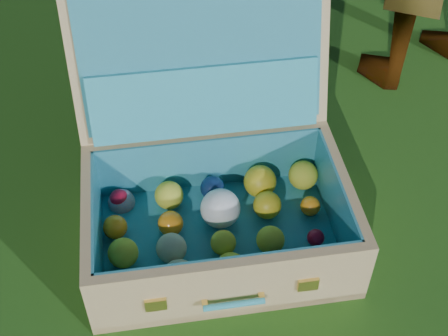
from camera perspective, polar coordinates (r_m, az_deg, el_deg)
ground at (r=1.64m, az=5.86°, el=-4.16°), size 60.00×60.00×0.00m
stray_ball at (r=1.64m, az=-9.35°, el=-3.10°), size 0.07×0.07×0.07m
suitcase at (r=1.51m, az=-1.05°, el=-0.33°), size 0.77×0.74×0.59m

